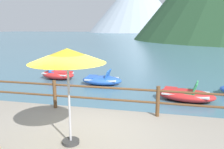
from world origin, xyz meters
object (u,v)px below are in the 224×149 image
pedal_boat_0 (102,80)px  pedal_boat_2 (185,95)px  beach_umbrella (67,57)px  pedal_boat_1 (58,74)px

pedal_boat_0 → pedal_boat_2: bearing=-24.3°
pedal_boat_2 → beach_umbrella: bearing=-120.3°
pedal_boat_0 → pedal_boat_1: bearing=166.0°
beach_umbrella → pedal_boat_0: 7.51m
beach_umbrella → pedal_boat_2: size_ratio=0.87×
pedal_boat_1 → pedal_boat_2: 7.63m
pedal_boat_1 → pedal_boat_2: bearing=-20.2°
pedal_boat_0 → pedal_boat_1: pedal_boat_1 is taller
pedal_boat_0 → pedal_boat_2: pedal_boat_2 is taller
pedal_boat_0 → pedal_boat_2: size_ratio=0.85×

